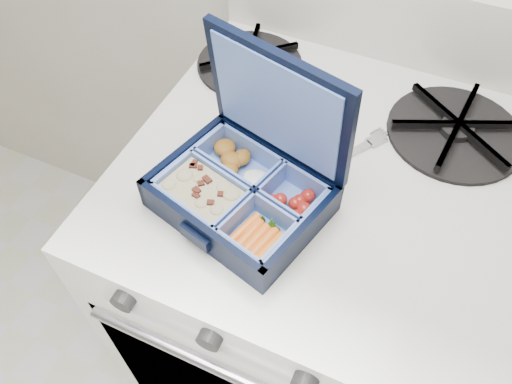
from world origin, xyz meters
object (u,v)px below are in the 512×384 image
at_px(stove, 314,296).
at_px(bento_box, 240,196).
at_px(burner_grate, 457,127).
at_px(fork, 332,162).

height_order(stove, bento_box, bento_box).
bearing_deg(stove, burner_grate, 40.41).
height_order(stove, fork, fork).
bearing_deg(bento_box, burner_grate, 62.52).
xyz_separation_m(stove, bento_box, (-0.10, -0.13, 0.46)).
xyz_separation_m(stove, burner_grate, (0.13, 0.11, 0.45)).
bearing_deg(bento_box, fork, 70.14).
bearing_deg(burner_grate, bento_box, -132.91).
bearing_deg(burner_grate, fork, -138.65).
xyz_separation_m(bento_box, burner_grate, (0.23, 0.25, -0.01)).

